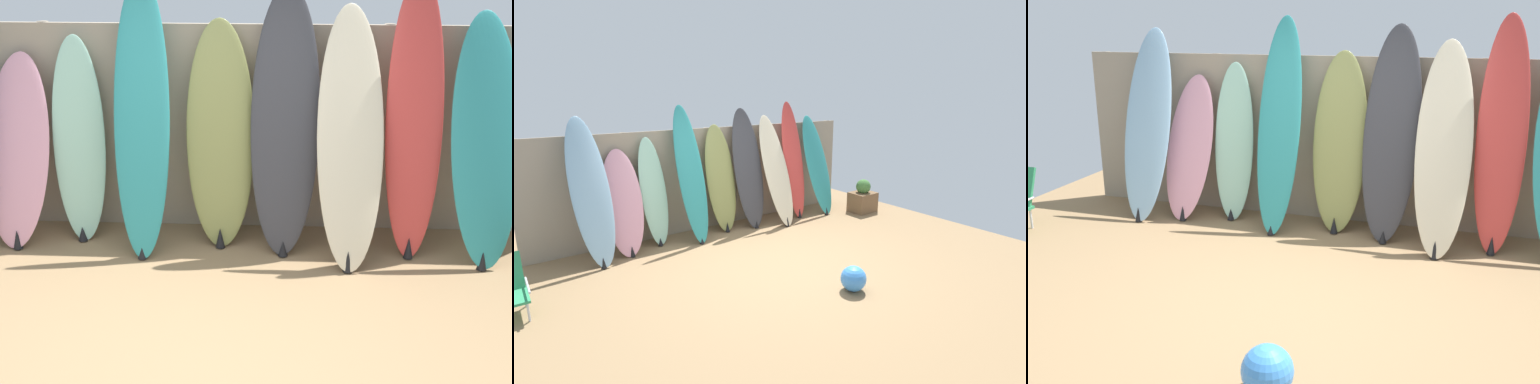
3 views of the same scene
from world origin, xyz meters
The scene contains 10 objects.
ground centered at (0.00, 0.00, 0.00)m, with size 7.68×7.68×0.00m, color #8E704C.
fence_back centered at (0.00, 2.01, 0.90)m, with size 6.08×0.11×1.80m.
surfboard_pink_1 centered at (-1.64, 1.64, 0.78)m, with size 0.62×0.64×1.58m.
surfboard_seafoam_2 centered at (-1.13, 1.73, 0.85)m, with size 0.48×0.42×1.73m.
surfboard_teal_3 centered at (-0.55, 1.57, 1.10)m, with size 0.47×0.72×2.22m.
surfboard_olive_4 centered at (0.07, 1.70, 0.93)m, with size 0.59×0.48×1.87m.
surfboard_charcoal_5 centered at (0.60, 1.64, 1.06)m, with size 0.59×0.64×2.14m.
surfboard_cream_6 centered at (1.11, 1.48, 0.99)m, with size 0.55×0.85×2.00m.
surfboard_red_7 centered at (1.62, 1.61, 1.10)m, with size 0.46×0.54×2.24m.
surfboard_teal_8 centered at (2.18, 1.53, 0.97)m, with size 0.62×0.79×1.96m.
Camera 1 is at (0.64, -3.89, 2.71)m, focal length 50.00 mm.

